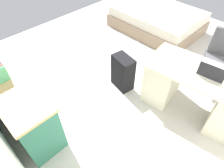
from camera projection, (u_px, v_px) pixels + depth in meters
ground_plane at (144, 73)px, 3.53m from camera, size 5.85×5.85×0.00m
desk at (196, 92)px, 2.68m from camera, size 1.51×0.84×0.74m
office_chair at (219, 63)px, 3.07m from camera, size 0.60×0.60×0.94m
credenza at (12, 98)px, 2.59m from camera, size 1.80×0.48×0.78m
bed at (157, 20)px, 4.45m from camera, size 1.90×1.41×0.58m
suitcase_black at (123, 73)px, 3.09m from camera, size 0.39×0.28×0.59m
laptop at (211, 73)px, 2.35m from camera, size 0.34×0.26×0.21m
computer_mouse at (191, 66)px, 2.51m from camera, size 0.07×0.11×0.03m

